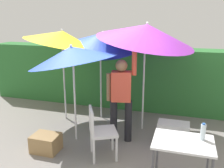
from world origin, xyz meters
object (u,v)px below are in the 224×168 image
at_px(folding_table, 183,147).
at_px(chair_plastic, 99,130).
at_px(umbrella_navy, 102,40).
at_px(umbrella_orange, 62,38).
at_px(umbrella_rainbow, 146,33).
at_px(person_vendor, 121,95).
at_px(cooler_box, 173,134).
at_px(bottle_water, 203,132).
at_px(umbrella_yellow, 72,55).
at_px(crate_cardboard, 46,143).

bearing_deg(folding_table, chair_plastic, 161.70).
bearing_deg(umbrella_navy, umbrella_orange, -160.21).
bearing_deg(umbrella_rainbow, person_vendor, -115.24).
bearing_deg(umbrella_rainbow, chair_plastic, -110.75).
relative_size(umbrella_orange, cooler_box, 3.91).
distance_m(person_vendor, bottle_water, 1.74).
bearing_deg(umbrella_yellow, umbrella_rainbow, 37.96).
bearing_deg(cooler_box, folding_table, -81.70).
bearing_deg(umbrella_orange, person_vendor, -24.59).
xyz_separation_m(person_vendor, chair_plastic, (-0.20, -0.69, -0.42)).
relative_size(chair_plastic, cooler_box, 1.54).
bearing_deg(person_vendor, umbrella_rainbow, 64.76).
relative_size(umbrella_navy, cooler_box, 3.80).
relative_size(umbrella_yellow, chair_plastic, 2.25).
height_order(umbrella_rainbow, chair_plastic, umbrella_rainbow).
bearing_deg(umbrella_rainbow, cooler_box, -39.95).
bearing_deg(bottle_water, chair_plastic, 168.26).
xyz_separation_m(umbrella_rainbow, umbrella_navy, (-1.04, 0.33, -0.19)).
distance_m(umbrella_yellow, bottle_water, 2.53).
bearing_deg(bottle_water, folding_table, -154.38).
distance_m(person_vendor, crate_cardboard, 1.62).
distance_m(umbrella_rainbow, umbrella_orange, 1.87).
bearing_deg(bottle_water, umbrella_rainbow, 122.69).
relative_size(person_vendor, cooler_box, 3.26).
relative_size(umbrella_rainbow, person_vendor, 1.29).
height_order(umbrella_navy, person_vendor, umbrella_navy).
bearing_deg(folding_table, umbrella_rainbow, 115.00).
bearing_deg(person_vendor, crate_cardboard, -146.85).
bearing_deg(umbrella_orange, umbrella_navy, 19.79).
height_order(cooler_box, folding_table, folding_table).
xyz_separation_m(umbrella_orange, crate_cardboard, (0.36, -1.48, -1.74)).
height_order(umbrella_navy, folding_table, umbrella_navy).
height_order(umbrella_rainbow, umbrella_orange, umbrella_rainbow).
xyz_separation_m(umbrella_navy, person_vendor, (0.73, -1.00, -0.90)).
xyz_separation_m(umbrella_yellow, person_vendor, (0.86, 0.24, -0.75)).
height_order(chair_plastic, crate_cardboard, chair_plastic).
bearing_deg(crate_cardboard, folding_table, -8.72).
relative_size(umbrella_rainbow, bottle_water, 10.13).
xyz_separation_m(chair_plastic, crate_cardboard, (-0.99, -0.09, -0.36)).
bearing_deg(cooler_box, umbrella_navy, 152.69).
relative_size(umbrella_orange, person_vendor, 1.20).
relative_size(umbrella_rainbow, umbrella_orange, 1.08).
relative_size(umbrella_rainbow, folding_table, 3.04).
relative_size(umbrella_yellow, bottle_water, 8.35).
bearing_deg(folding_table, umbrella_navy, 131.46).
xyz_separation_m(umbrella_navy, folding_table, (1.89, -2.14, -1.19)).
bearing_deg(umbrella_orange, crate_cardboard, -76.42).
bearing_deg(person_vendor, bottle_water, -35.94).
xyz_separation_m(umbrella_rainbow, cooler_box, (0.66, -0.55, -1.81)).
height_order(umbrella_navy, bottle_water, umbrella_navy).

